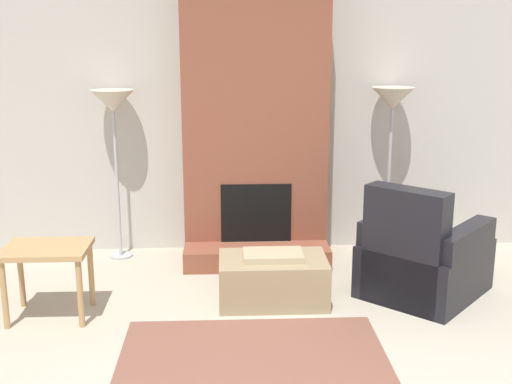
% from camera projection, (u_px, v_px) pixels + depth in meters
% --- Properties ---
extents(wall_back, '(6.93, 0.06, 2.60)m').
position_uv_depth(wall_back, '(254.00, 117.00, 6.15)').
color(wall_back, '#BCB7AD').
rests_on(wall_back, ground_plane).
extents(fireplace, '(1.33, 0.75, 2.60)m').
position_uv_depth(fireplace, '(255.00, 129.00, 5.93)').
color(fireplace, brown).
rests_on(fireplace, ground_plane).
extents(ottoman, '(0.85, 0.54, 0.41)m').
position_uv_depth(ottoman, '(273.00, 279.00, 5.08)').
color(ottoman, '#998460').
rests_on(ottoman, ground_plane).
extents(armchair, '(1.23, 1.24, 0.95)m').
position_uv_depth(armchair, '(421.00, 261.00, 5.18)').
color(armchair, black).
rests_on(armchair, ground_plane).
extents(side_table, '(0.62, 0.47, 0.56)m').
position_uv_depth(side_table, '(47.00, 258.00, 4.75)').
color(side_table, tan).
rests_on(side_table, ground_plane).
extents(floor_lamp_left, '(0.40, 0.40, 1.59)m').
position_uv_depth(floor_lamp_left, '(113.00, 108.00, 5.82)').
color(floor_lamp_left, '#ADADB2').
rests_on(floor_lamp_left, ground_plane).
extents(floor_lamp_right, '(0.40, 0.40, 1.60)m').
position_uv_depth(floor_lamp_right, '(392.00, 106.00, 5.93)').
color(floor_lamp_right, '#ADADB2').
rests_on(floor_lamp_right, ground_plane).
extents(area_rug, '(1.77, 1.68, 0.01)m').
position_uv_depth(area_rug, '(255.00, 379.00, 3.96)').
color(area_rug, brown).
rests_on(area_rug, ground_plane).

